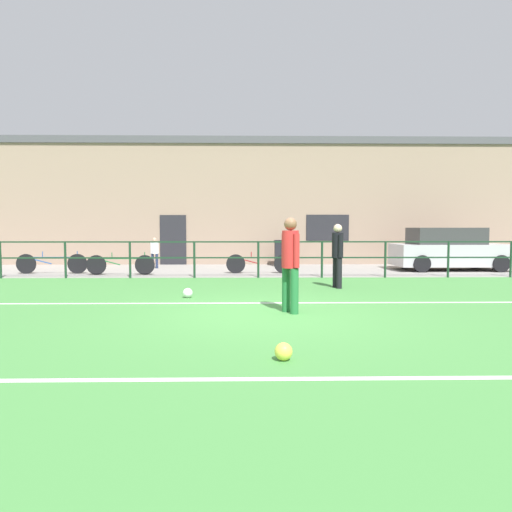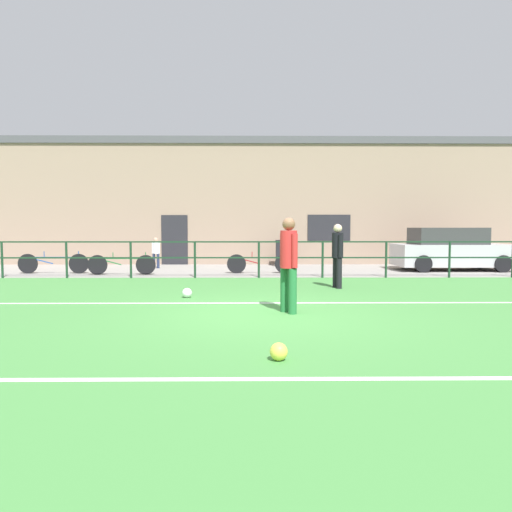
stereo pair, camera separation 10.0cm
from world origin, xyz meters
name	(u,v)px [view 1 (the left image)]	position (x,y,z in m)	size (l,w,h in m)	color
ground	(266,315)	(0.00, 0.00, -0.02)	(60.00, 44.00, 0.04)	#478C42
field_line_touchline	(264,303)	(0.00, 1.18, 0.00)	(36.00, 0.11, 0.00)	white
field_line_hash	(280,379)	(0.00, -3.61, 0.00)	(36.00, 0.11, 0.00)	white
pavement_strip	(257,270)	(0.00, 8.50, 0.01)	(48.00, 5.00, 0.02)	gray
perimeter_fence	(258,254)	(0.00, 6.00, 0.75)	(36.07, 0.07, 1.15)	#193823
clubhouse_facade	(255,202)	(0.00, 12.20, 2.70)	(28.00, 2.56, 5.38)	gray
player_goalkeeper	(338,252)	(2.00, 3.55, 0.95)	(0.29, 0.45, 1.66)	black
player_striker	(290,259)	(0.45, 0.09, 0.99)	(0.31, 0.43, 1.75)	#237038
soccer_ball_match	(188,293)	(-1.68, 1.94, 0.11)	(0.22, 0.22, 0.22)	white
soccer_ball_spare	(284,352)	(0.08, -2.94, 0.11)	(0.21, 0.21, 0.21)	#E5E04C
spectator_child	(155,251)	(-3.89, 9.23, 0.69)	(0.32, 0.21, 1.17)	#232D4C
parked_car_red	(449,250)	(7.05, 8.30, 0.76)	(4.08, 1.88, 1.55)	#B7B7BC
bicycle_parked_0	(259,263)	(0.07, 7.20, 0.36)	(2.27, 0.04, 0.74)	black
bicycle_parked_1	(52,263)	(-6.94, 7.20, 0.37)	(2.38, 0.04, 0.76)	black
bicycle_parked_2	(120,264)	(-4.53, 6.81, 0.36)	(2.24, 0.04, 0.75)	black
trash_bin_0	(281,253)	(1.03, 10.11, 0.55)	(0.57, 0.49, 1.05)	black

